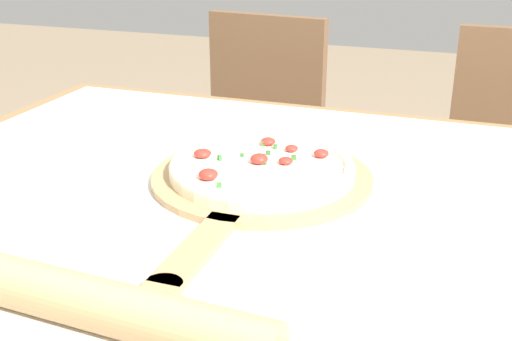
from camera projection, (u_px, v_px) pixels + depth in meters
dining_table at (277, 244)px, 1.08m from camera, size 1.42×1.02×0.74m
towel_cloth at (278, 192)px, 1.04m from camera, size 1.34×0.94×0.00m
pizza_peel at (258, 182)px, 1.06m from camera, size 0.37×0.57×0.01m
pizza at (262, 167)px, 1.07m from camera, size 0.31×0.31×0.04m
rolling_pin at (105, 306)px, 0.69m from camera, size 0.49×0.08×0.06m
chair_left at (254, 142)px, 1.97m from camera, size 0.44×0.44×0.88m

